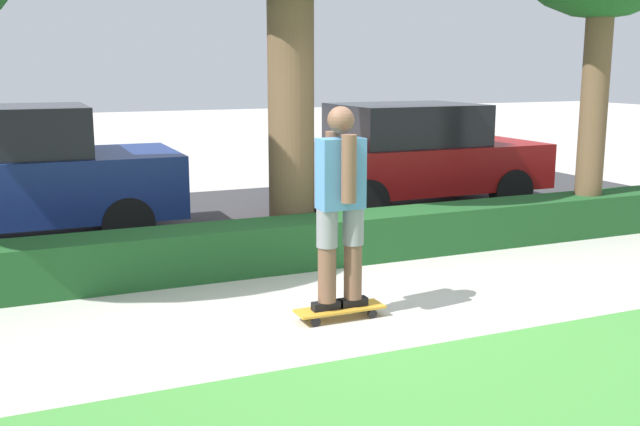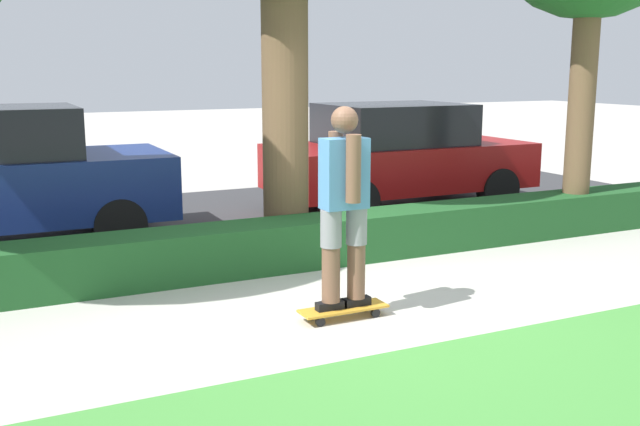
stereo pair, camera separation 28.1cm
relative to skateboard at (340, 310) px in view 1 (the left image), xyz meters
The scene contains 7 objects.
ground_plane 0.29m from the skateboard, 32.61° to the left, with size 60.00×60.00×0.00m, color #BCB7AD.
street_asphalt 4.36m from the skateboard, 86.88° to the left, with size 15.16×5.00×0.01m.
hedge_row 1.78m from the skateboard, 82.28° to the left, with size 15.16×0.60×0.50m.
skateboard is the anchor object (origin of this frame).
skater_person 0.93m from the skateboard, 45.00° to the left, with size 0.50×0.44×1.70m.
parked_car_front 4.85m from the skateboard, 120.94° to the left, with size 3.93×1.83×1.65m.
parked_car_middle 5.20m from the skateboard, 53.33° to the left, with size 3.86×1.90×1.57m.
Camera 1 is at (-2.82, -5.67, 2.13)m, focal length 42.00 mm.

